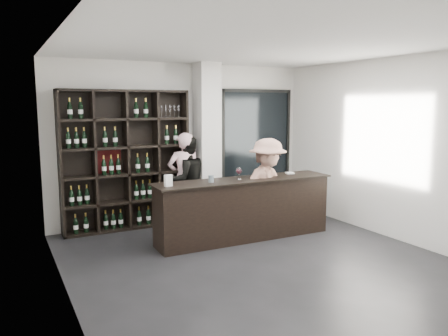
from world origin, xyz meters
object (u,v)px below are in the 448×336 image
wine_shelf (126,160)px  taster_pink (184,179)px  tasting_counter (244,209)px  taster_black (187,180)px  customer (267,188)px

wine_shelf → taster_pink: bearing=-9.4°
wine_shelf → tasting_counter: size_ratio=0.81×
taster_pink → tasting_counter: bearing=116.9°
taster_pink → taster_black: taster_pink is taller
tasting_counter → customer: 0.51m
taster_black → wine_shelf: bearing=-13.9°
tasting_counter → taster_pink: (-0.50, 1.30, 0.34)m
customer → taster_pink: bearing=111.9°
taster_pink → taster_black: size_ratio=1.04×
tasting_counter → customer: (0.40, -0.05, 0.32)m
wine_shelf → customer: 2.46m
tasting_counter → customer: bearing=-6.2°
customer → wine_shelf: bearing=129.6°
tasting_counter → customer: size_ratio=1.84×
wine_shelf → customer: (1.90, -1.52, -0.39)m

